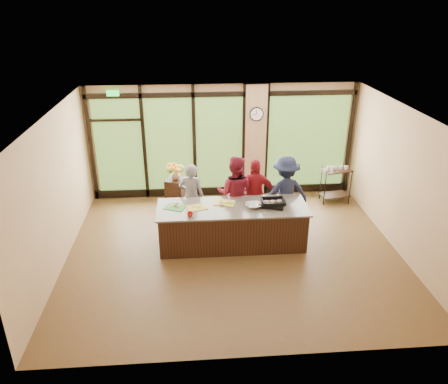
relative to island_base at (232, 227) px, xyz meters
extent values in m
plane|color=brown|center=(0.00, -0.30, -0.44)|extent=(7.00, 7.00, 0.00)
plane|color=silver|center=(0.00, -0.30, 2.56)|extent=(7.00, 7.00, 0.00)
plane|color=tan|center=(0.00, 2.70, 1.06)|extent=(7.00, 0.00, 7.00)
plane|color=tan|center=(-3.50, -0.30, 1.06)|extent=(0.00, 6.00, 6.00)
plane|color=tan|center=(3.50, -0.30, 1.06)|extent=(0.00, 6.00, 6.00)
cube|color=tan|center=(0.85, 2.64, 1.06)|extent=(0.55, 0.12, 3.00)
cube|color=black|center=(0.00, 2.65, 2.31)|extent=(6.90, 0.08, 0.12)
cube|color=black|center=(0.00, 2.65, -0.32)|extent=(6.90, 0.08, 0.20)
cube|color=#19D83F|center=(-2.70, 2.60, 2.39)|extent=(0.30, 0.04, 0.14)
cube|color=#3D5D20|center=(-2.70, 2.67, 1.01)|extent=(1.20, 0.02, 2.50)
cube|color=#3D5D20|center=(-1.40, 2.67, 1.01)|extent=(1.20, 0.02, 2.50)
cube|color=#3D5D20|center=(-0.10, 2.67, 1.01)|extent=(1.20, 0.02, 2.50)
cube|color=#3D5D20|center=(2.25, 2.67, 1.01)|extent=(2.10, 0.02, 2.50)
cube|color=black|center=(-3.40, 2.65, 1.06)|extent=(0.08, 0.08, 3.00)
cube|color=black|center=(-2.05, 2.65, 1.06)|extent=(0.08, 0.08, 3.00)
cube|color=black|center=(-0.75, 2.65, 1.06)|extent=(0.08, 0.08, 3.00)
cube|color=black|center=(0.55, 2.65, 1.06)|extent=(0.08, 0.08, 3.00)
cube|color=black|center=(1.15, 2.65, 1.06)|extent=(0.08, 0.08, 3.00)
cube|color=black|center=(3.40, 2.65, 1.06)|extent=(0.08, 0.08, 3.00)
cube|color=black|center=(0.00, 0.00, 0.00)|extent=(3.10, 1.00, 0.88)
cube|color=slate|center=(0.00, 0.00, 0.46)|extent=(3.20, 1.10, 0.04)
cylinder|color=black|center=(0.85, 2.57, 1.81)|extent=(0.36, 0.04, 0.36)
cylinder|color=white|center=(0.85, 2.55, 1.81)|extent=(0.31, 0.01, 0.31)
cube|color=black|center=(0.85, 2.55, 1.86)|extent=(0.01, 0.00, 0.11)
cube|color=black|center=(0.80, 2.55, 1.81)|extent=(0.09, 0.00, 0.01)
imported|color=slate|center=(-0.86, 0.82, 0.36)|extent=(0.66, 0.51, 1.61)
imported|color=maroon|center=(0.13, 0.74, 0.45)|extent=(1.02, 0.90, 1.79)
imported|color=maroon|center=(0.60, 0.78, 0.40)|extent=(1.00, 0.45, 1.67)
imported|color=#1B213C|center=(1.29, 0.76, 0.43)|extent=(1.21, 0.81, 1.73)
cube|color=black|center=(0.86, -0.04, 0.52)|extent=(0.57, 0.51, 0.08)
imported|color=silver|center=(0.44, -0.07, 0.52)|extent=(0.38, 0.38, 0.08)
cube|color=#418C32|center=(-1.21, 0.06, 0.49)|extent=(0.52, 0.46, 0.01)
cube|color=gold|center=(-0.76, 0.01, 0.49)|extent=(0.48, 0.41, 0.01)
cube|color=gold|center=(-0.15, 0.19, 0.49)|extent=(0.51, 0.44, 0.01)
imported|color=white|center=(-1.19, 0.14, 0.50)|extent=(0.15, 0.15, 0.04)
imported|color=white|center=(-0.22, 0.11, 0.50)|extent=(0.15, 0.15, 0.04)
imported|color=white|center=(-0.02, 0.20, 0.50)|extent=(0.17, 0.17, 0.03)
imported|color=#B01B11|center=(-0.90, -0.37, 0.53)|extent=(0.13, 0.13, 0.09)
cube|color=black|center=(-1.24, 1.71, 0.00)|extent=(0.57, 0.57, 0.88)
imported|color=olive|center=(-1.24, 1.71, 0.56)|extent=(0.27, 0.27, 0.25)
cube|color=black|center=(2.90, 1.97, -0.25)|extent=(0.80, 0.55, 0.03)
cube|color=black|center=(2.90, 1.97, 0.45)|extent=(0.80, 0.55, 0.03)
cylinder|color=black|center=(2.57, 1.78, 0.03)|extent=(0.03, 0.03, 0.94)
cylinder|color=black|center=(3.24, 1.78, 0.03)|extent=(0.03, 0.03, 0.94)
cylinder|color=black|center=(2.57, 2.16, 0.03)|extent=(0.03, 0.03, 0.94)
cylinder|color=black|center=(3.24, 2.16, 0.03)|extent=(0.03, 0.03, 0.94)
imported|color=silver|center=(2.67, 1.97, 0.51)|extent=(0.12, 0.12, 0.10)
imported|color=silver|center=(2.83, 1.97, 0.51)|extent=(0.12, 0.12, 0.10)
imported|color=silver|center=(2.99, 1.97, 0.51)|extent=(0.12, 0.12, 0.10)
imported|color=silver|center=(3.13, 1.97, 0.51)|extent=(0.12, 0.12, 0.10)
camera|label=1|loc=(-0.82, -8.25, 4.58)|focal=35.00mm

